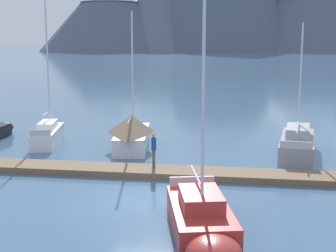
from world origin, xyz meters
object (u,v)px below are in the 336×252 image
(sailboat_mid_dock_starboard, at_px, (203,220))
(sailboat_far_berth, at_px, (297,143))
(sailboat_second_berth, at_px, (49,133))
(person_on_dock, at_px, (154,148))
(sailboat_mid_dock_port, at_px, (132,132))

(sailboat_mid_dock_starboard, relative_size, sailboat_far_berth, 1.10)
(sailboat_second_berth, height_order, person_on_dock, sailboat_second_berth)
(sailboat_second_berth, bearing_deg, sailboat_far_berth, -0.32)
(sailboat_mid_dock_port, bearing_deg, person_on_dock, -63.90)
(sailboat_mid_dock_port, height_order, person_on_dock, sailboat_mid_dock_port)
(sailboat_second_berth, bearing_deg, person_on_dock, -34.53)
(sailboat_mid_dock_port, relative_size, person_on_dock, 4.69)
(sailboat_second_berth, relative_size, sailboat_far_berth, 1.19)
(sailboat_mid_dock_port, xyz_separation_m, sailboat_far_berth, (9.44, 0.14, -0.27))
(sailboat_mid_dock_port, distance_m, person_on_dock, 5.87)
(person_on_dock, bearing_deg, sailboat_mid_dock_starboard, -64.62)
(sailboat_far_berth, distance_m, person_on_dock, 8.76)
(sailboat_second_berth, bearing_deg, sailboat_mid_dock_starboard, -47.90)
(sailboat_mid_dock_starboard, xyz_separation_m, person_on_dock, (-3.34, 7.04, 0.70))
(sailboat_second_berth, relative_size, sailboat_mid_dock_port, 1.08)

